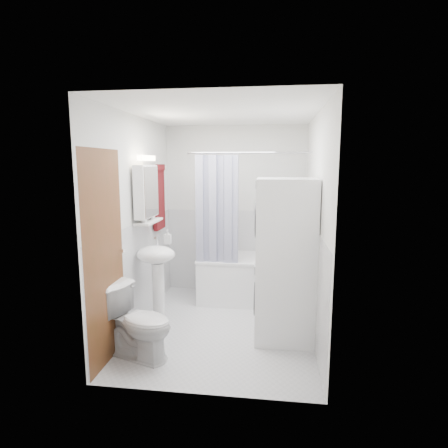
# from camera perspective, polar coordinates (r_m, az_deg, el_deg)

# --- Properties ---
(floor) EXTENTS (2.60, 2.60, 0.00)m
(floor) POSITION_cam_1_polar(r_m,az_deg,el_deg) (4.49, -0.13, -15.38)
(floor) COLOR silver
(floor) RESTS_ON ground
(room_walls) EXTENTS (2.60, 2.60, 2.60)m
(room_walls) POSITION_cam_1_polar(r_m,az_deg,el_deg) (4.10, -0.14, 3.88)
(room_walls) COLOR silver
(room_walls) RESTS_ON ground
(wainscot) EXTENTS (1.98, 2.58, 2.58)m
(wainscot) POSITION_cam_1_polar(r_m,az_deg,el_deg) (4.56, 0.36, -6.97)
(wainscot) COLOR white
(wainscot) RESTS_ON ground
(door) EXTENTS (0.05, 2.00, 2.00)m
(door) POSITION_cam_1_polar(r_m,az_deg,el_deg) (3.90, -15.25, -3.96)
(door) COLOR brown
(door) RESTS_ON ground
(bathtub) EXTENTS (1.60, 0.76, 0.61)m
(bathtub) POSITION_cam_1_polar(r_m,az_deg,el_deg) (5.20, 5.14, -7.99)
(bathtub) COLOR white
(bathtub) RESTS_ON ground
(tub_spout) EXTENTS (0.04, 0.12, 0.04)m
(tub_spout) POSITION_cam_1_polar(r_m,az_deg,el_deg) (5.38, 7.51, -0.97)
(tub_spout) COLOR silver
(tub_spout) RESTS_ON room_walls
(curtain_rod) EXTENTS (1.78, 0.02, 0.02)m
(curtain_rod) POSITION_cam_1_polar(r_m,az_deg,el_deg) (4.66, 5.26, 10.78)
(curtain_rod) COLOR silver
(curtain_rod) RESTS_ON room_walls
(shower_curtain) EXTENTS (0.55, 0.02, 1.45)m
(shower_curtain) POSITION_cam_1_polar(r_m,az_deg,el_deg) (4.75, -1.07, 1.70)
(shower_curtain) COLOR #15174A
(shower_curtain) RESTS_ON curtain_rod
(sink) EXTENTS (0.44, 0.37, 1.04)m
(sink) POSITION_cam_1_polar(r_m,az_deg,el_deg) (4.35, -10.22, -6.49)
(sink) COLOR white
(sink) RESTS_ON ground
(medicine_cabinet) EXTENTS (0.13, 0.50, 0.71)m
(medicine_cabinet) POSITION_cam_1_polar(r_m,az_deg,el_deg) (4.41, -11.75, 5.07)
(medicine_cabinet) COLOR white
(medicine_cabinet) RESTS_ON room_walls
(shelf) EXTENTS (0.18, 0.54, 0.02)m
(shelf) POSITION_cam_1_polar(r_m,az_deg,el_deg) (4.44, -11.42, 0.37)
(shelf) COLOR silver
(shelf) RESTS_ON room_walls
(shower_caddy) EXTENTS (0.22, 0.06, 0.02)m
(shower_caddy) POSITION_cam_1_polar(r_m,az_deg,el_deg) (5.34, 8.09, 1.36)
(shower_caddy) COLOR silver
(shower_caddy) RESTS_ON room_walls
(towel) EXTENTS (0.07, 0.36, 0.86)m
(towel) POSITION_cam_1_polar(r_m,az_deg,el_deg) (4.97, -9.88, 4.23)
(towel) COLOR #531217
(towel) RESTS_ON room_walls
(washer_dryer) EXTENTS (0.63, 0.62, 1.72)m
(washer_dryer) POSITION_cam_1_polar(r_m,az_deg,el_deg) (4.02, 9.21, -5.46)
(washer_dryer) COLOR white
(washer_dryer) RESTS_ON ground
(toilet) EXTENTS (0.81, 0.62, 0.70)m
(toilet) POSITION_cam_1_polar(r_m,az_deg,el_deg) (3.82, -12.90, -14.42)
(toilet) COLOR white
(toilet) RESTS_ON ground
(soap_pump) EXTENTS (0.08, 0.17, 0.08)m
(soap_pump) POSITION_cam_1_polar(r_m,az_deg,el_deg) (4.57, -8.57, -2.50)
(soap_pump) COLOR gray
(soap_pump) RESTS_ON sink
(shelf_bottle) EXTENTS (0.07, 0.18, 0.07)m
(shelf_bottle) POSITION_cam_1_polar(r_m,az_deg,el_deg) (4.29, -12.08, 0.70)
(shelf_bottle) COLOR gray
(shelf_bottle) RESTS_ON shelf
(shelf_cup) EXTENTS (0.10, 0.09, 0.10)m
(shelf_cup) POSITION_cam_1_polar(r_m,az_deg,el_deg) (4.54, -10.95, 1.38)
(shelf_cup) COLOR gray
(shelf_cup) RESTS_ON shelf
(shampoo_a) EXTENTS (0.13, 0.17, 0.13)m
(shampoo_a) POSITION_cam_1_polar(r_m,az_deg,el_deg) (5.33, 5.39, 2.22)
(shampoo_a) COLOR gray
(shampoo_a) RESTS_ON shower_caddy
(shampoo_b) EXTENTS (0.08, 0.21, 0.08)m
(shampoo_b) POSITION_cam_1_polar(r_m,az_deg,el_deg) (5.33, 6.67, 1.92)
(shampoo_b) COLOR #245C92
(shampoo_b) RESTS_ON shower_caddy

